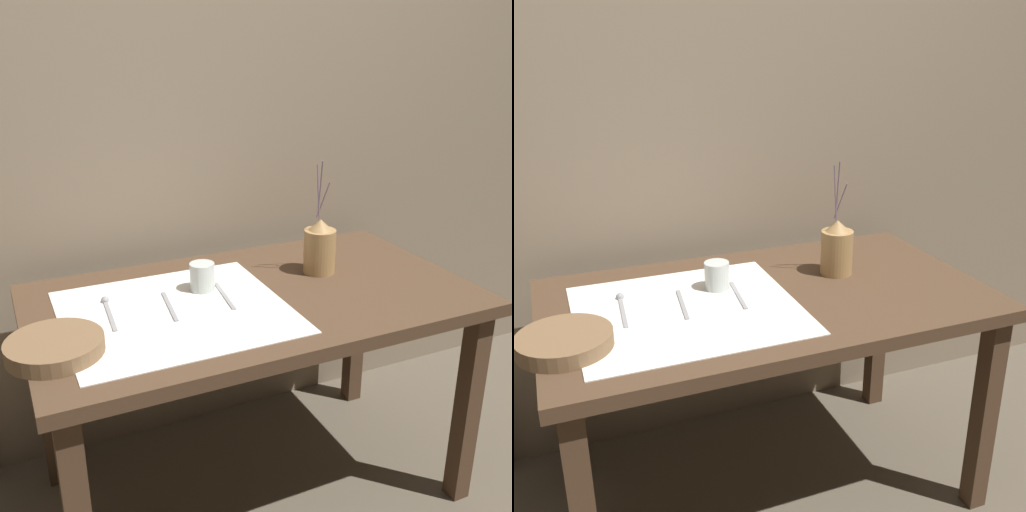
% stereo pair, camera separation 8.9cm
% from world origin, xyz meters
% --- Properties ---
extents(ground_plane, '(12.00, 12.00, 0.00)m').
position_xyz_m(ground_plane, '(0.00, 0.00, 0.00)').
color(ground_plane, brown).
extents(stone_wall_back, '(7.00, 0.06, 2.40)m').
position_xyz_m(stone_wall_back, '(0.00, 0.49, 1.20)').
color(stone_wall_back, gray).
rests_on(stone_wall_back, ground_plane).
extents(wooden_table, '(1.32, 0.75, 0.72)m').
position_xyz_m(wooden_table, '(0.00, 0.00, 0.63)').
color(wooden_table, '#4C3523').
rests_on(wooden_table, ground_plane).
extents(linen_cloth, '(0.62, 0.56, 0.00)m').
position_xyz_m(linen_cloth, '(-0.25, -0.02, 0.72)').
color(linen_cloth, white).
rests_on(linen_cloth, wooden_table).
extents(pitcher_with_flowers, '(0.10, 0.10, 0.37)m').
position_xyz_m(pitcher_with_flowers, '(0.27, 0.07, 0.80)').
color(pitcher_with_flowers, '#A87F4C').
rests_on(pitcher_with_flowers, wooden_table).
extents(wooden_bowl, '(0.24, 0.24, 0.04)m').
position_xyz_m(wooden_bowl, '(-0.59, -0.13, 0.74)').
color(wooden_bowl, brown).
rests_on(wooden_bowl, wooden_table).
extents(glass_tumbler_near, '(0.08, 0.08, 0.09)m').
position_xyz_m(glass_tumbler_near, '(-0.13, 0.09, 0.76)').
color(glass_tumbler_near, silver).
rests_on(glass_tumbler_near, wooden_table).
extents(spoon_outer, '(0.03, 0.21, 0.02)m').
position_xyz_m(spoon_outer, '(-0.42, 0.08, 0.72)').
color(spoon_outer, '#939399').
rests_on(spoon_outer, wooden_table).
extents(fork_inner, '(0.03, 0.20, 0.00)m').
position_xyz_m(fork_inner, '(-0.26, 0.01, 0.72)').
color(fork_inner, '#939399').
rests_on(fork_inner, wooden_table).
extents(fork_outer, '(0.03, 0.20, 0.00)m').
position_xyz_m(fork_outer, '(-0.09, 0.01, 0.72)').
color(fork_outer, '#939399').
rests_on(fork_outer, wooden_table).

